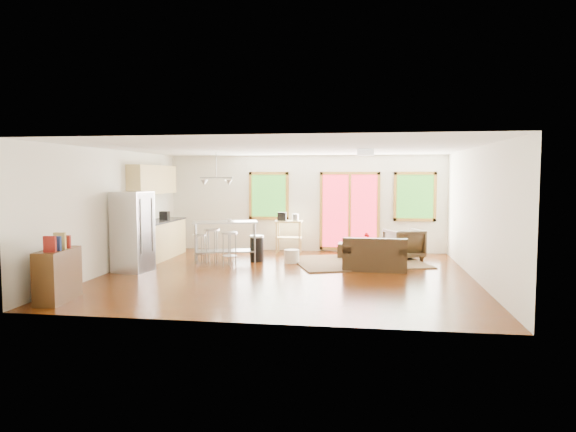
# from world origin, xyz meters

# --- Properties ---
(floor) EXTENTS (7.50, 7.00, 0.02)m
(floor) POSITION_xyz_m (0.00, 0.00, -0.01)
(floor) COLOR #361604
(floor) RESTS_ON ground
(ceiling) EXTENTS (7.50, 7.00, 0.02)m
(ceiling) POSITION_xyz_m (0.00, 0.00, 2.61)
(ceiling) COLOR white
(ceiling) RESTS_ON ground
(back_wall) EXTENTS (7.50, 0.02, 2.60)m
(back_wall) POSITION_xyz_m (0.00, 3.51, 1.30)
(back_wall) COLOR silver
(back_wall) RESTS_ON ground
(left_wall) EXTENTS (0.02, 7.00, 2.60)m
(left_wall) POSITION_xyz_m (-3.76, 0.00, 1.30)
(left_wall) COLOR silver
(left_wall) RESTS_ON ground
(right_wall) EXTENTS (0.02, 7.00, 2.60)m
(right_wall) POSITION_xyz_m (3.76, 0.00, 1.30)
(right_wall) COLOR silver
(right_wall) RESTS_ON ground
(front_wall) EXTENTS (7.50, 0.02, 2.60)m
(front_wall) POSITION_xyz_m (0.00, -3.51, 1.30)
(front_wall) COLOR silver
(front_wall) RESTS_ON ground
(window_left) EXTENTS (1.10, 0.05, 1.30)m
(window_left) POSITION_xyz_m (-1.00, 3.46, 1.50)
(window_left) COLOR #265B19
(window_left) RESTS_ON back_wall
(french_doors) EXTENTS (1.60, 0.05, 2.10)m
(french_doors) POSITION_xyz_m (1.20, 3.46, 1.10)
(french_doors) COLOR red
(french_doors) RESTS_ON back_wall
(window_right) EXTENTS (1.10, 0.05, 1.30)m
(window_right) POSITION_xyz_m (2.90, 3.46, 1.50)
(window_right) COLOR #265B19
(window_right) RESTS_ON back_wall
(rug) EXTENTS (3.48, 3.07, 0.03)m
(rug) POSITION_xyz_m (1.46, 1.77, 0.01)
(rug) COLOR #425936
(rug) RESTS_ON floor
(loveseat) EXTENTS (1.38, 0.82, 0.72)m
(loveseat) POSITION_xyz_m (1.82, 0.87, 0.29)
(loveseat) COLOR black
(loveseat) RESTS_ON floor
(coffee_table) EXTENTS (1.08, 0.82, 0.39)m
(coffee_table) POSITION_xyz_m (1.78, 2.01, 0.33)
(coffee_table) COLOR #36200C
(coffee_table) RESTS_ON floor
(armchair) EXTENTS (1.03, 1.01, 0.83)m
(armchair) POSITION_xyz_m (2.55, 2.44, 0.41)
(armchair) COLOR black
(armchair) RESTS_ON floor
(ottoman) EXTENTS (0.57, 0.57, 0.36)m
(ottoman) POSITION_xyz_m (1.23, 2.50, 0.18)
(ottoman) COLOR black
(ottoman) RESTS_ON floor
(pouf) EXTENTS (0.44, 0.44, 0.31)m
(pouf) POSITION_xyz_m (-0.09, 1.51, 0.16)
(pouf) COLOR white
(pouf) RESTS_ON floor
(vase) EXTENTS (0.22, 0.23, 0.31)m
(vase) POSITION_xyz_m (1.65, 1.74, 0.51)
(vase) COLOR silver
(vase) RESTS_ON coffee_table
(book) EXTENTS (0.23, 0.04, 0.30)m
(book) POSITION_xyz_m (1.97, 1.56, 0.55)
(book) COLOR maroon
(book) RESTS_ON coffee_table
(cabinets) EXTENTS (0.64, 2.24, 2.30)m
(cabinets) POSITION_xyz_m (-3.49, 1.70, 0.93)
(cabinets) COLOR tan
(cabinets) RESTS_ON floor
(refrigerator) EXTENTS (0.79, 0.77, 1.71)m
(refrigerator) POSITION_xyz_m (-3.28, -0.08, 0.86)
(refrigerator) COLOR #B7BABC
(refrigerator) RESTS_ON floor
(island) EXTENTS (1.63, 1.01, 0.97)m
(island) POSITION_xyz_m (-1.68, 1.44, 0.66)
(island) COLOR #B7BABC
(island) RESTS_ON floor
(cup) EXTENTS (0.13, 0.11, 0.11)m
(cup) POSITION_xyz_m (-1.53, 1.29, 1.01)
(cup) COLOR white
(cup) RESTS_ON island
(bar_stool_a) EXTENTS (0.33, 0.33, 0.67)m
(bar_stool_a) POSITION_xyz_m (-2.25, 1.24, 0.50)
(bar_stool_a) COLOR #B7BABC
(bar_stool_a) RESTS_ON floor
(bar_stool_b) EXTENTS (0.39, 0.39, 0.80)m
(bar_stool_b) POSITION_xyz_m (-1.96, 1.27, 0.60)
(bar_stool_b) COLOR #B7BABC
(bar_stool_b) RESTS_ON floor
(bar_stool_c) EXTENTS (0.48, 0.48, 0.78)m
(bar_stool_c) POSITION_xyz_m (-1.42, 0.83, 0.58)
(bar_stool_c) COLOR #B7BABC
(bar_stool_c) RESTS_ON floor
(trash_can) EXTENTS (0.37, 0.37, 0.62)m
(trash_can) POSITION_xyz_m (-0.95, 1.60, 0.31)
(trash_can) COLOR black
(trash_can) RESTS_ON floor
(kitchen_cart) EXTENTS (0.71, 0.47, 1.08)m
(kitchen_cart) POSITION_xyz_m (-0.41, 3.07, 0.74)
(kitchen_cart) COLOR tan
(kitchen_cart) RESTS_ON floor
(bookshelf) EXTENTS (0.46, 0.99, 1.13)m
(bookshelf) POSITION_xyz_m (-3.35, -2.71, 0.44)
(bookshelf) COLOR #36200C
(bookshelf) RESTS_ON floor
(ceiling_flush) EXTENTS (0.35, 0.35, 0.12)m
(ceiling_flush) POSITION_xyz_m (1.60, 0.60, 2.53)
(ceiling_flush) COLOR white
(ceiling_flush) RESTS_ON ceiling
(pendant_light) EXTENTS (0.80, 0.18, 0.79)m
(pendant_light) POSITION_xyz_m (-1.90, 1.50, 1.90)
(pendant_light) COLOR gray
(pendant_light) RESTS_ON ceiling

